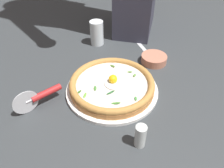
{
  "coord_description": "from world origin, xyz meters",
  "views": [
    {
      "loc": [
        0.63,
        -0.04,
        0.53
      ],
      "look_at": [
        0.04,
        0.01,
        0.03
      ],
      "focal_mm": 34.35,
      "sensor_mm": 36.0,
      "label": 1
    }
  ],
  "objects_px": {
    "side_bowl": "(154,59)",
    "table_knife": "(135,38)",
    "pepper_shaker": "(140,136)",
    "drinking_glass": "(97,35)",
    "pizza": "(112,84)",
    "pizza_cutter": "(40,96)"
  },
  "relations": [
    {
      "from": "pizza",
      "to": "pepper_shaker",
      "type": "distance_m",
      "value": 0.24
    },
    {
      "from": "pepper_shaker",
      "to": "side_bowl",
      "type": "bearing_deg",
      "value": 161.34
    },
    {
      "from": "pizza_cutter",
      "to": "pizza",
      "type": "bearing_deg",
      "value": 102.12
    },
    {
      "from": "pepper_shaker",
      "to": "drinking_glass",
      "type": "bearing_deg",
      "value": -170.15
    },
    {
      "from": "drinking_glass",
      "to": "pizza",
      "type": "bearing_deg",
      "value": 7.0
    },
    {
      "from": "drinking_glass",
      "to": "pizza_cutter",
      "type": "bearing_deg",
      "value": -26.3
    },
    {
      "from": "side_bowl",
      "to": "pepper_shaker",
      "type": "height_order",
      "value": "pepper_shaker"
    },
    {
      "from": "drinking_glass",
      "to": "side_bowl",
      "type": "bearing_deg",
      "value": 52.62
    },
    {
      "from": "pizza",
      "to": "table_knife",
      "type": "bearing_deg",
      "value": 158.75
    },
    {
      "from": "pizza_cutter",
      "to": "table_knife",
      "type": "relative_size",
      "value": 0.59
    },
    {
      "from": "pizza",
      "to": "drinking_glass",
      "type": "xyz_separation_m",
      "value": [
        -0.35,
        -0.04,
        0.02
      ]
    },
    {
      "from": "table_knife",
      "to": "drinking_glass",
      "type": "distance_m",
      "value": 0.2
    },
    {
      "from": "drinking_glass",
      "to": "pepper_shaker",
      "type": "bearing_deg",
      "value": 9.85
    },
    {
      "from": "pizza",
      "to": "pepper_shaker",
      "type": "height_order",
      "value": "pepper_shaker"
    },
    {
      "from": "side_bowl",
      "to": "table_knife",
      "type": "xyz_separation_m",
      "value": [
        -0.21,
        -0.05,
        -0.01
      ]
    },
    {
      "from": "pepper_shaker",
      "to": "pizza",
      "type": "bearing_deg",
      "value": -165.97
    },
    {
      "from": "pizza",
      "to": "pizza_cutter",
      "type": "xyz_separation_m",
      "value": [
        0.05,
        -0.24,
        0.01
      ]
    },
    {
      "from": "table_knife",
      "to": "drinking_glass",
      "type": "height_order",
      "value": "drinking_glass"
    },
    {
      "from": "side_bowl",
      "to": "pepper_shaker",
      "type": "distance_m",
      "value": 0.43
    },
    {
      "from": "side_bowl",
      "to": "table_knife",
      "type": "height_order",
      "value": "side_bowl"
    },
    {
      "from": "pizza",
      "to": "drinking_glass",
      "type": "relative_size",
      "value": 2.68
    },
    {
      "from": "drinking_glass",
      "to": "pepper_shaker",
      "type": "height_order",
      "value": "drinking_glass"
    }
  ]
}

